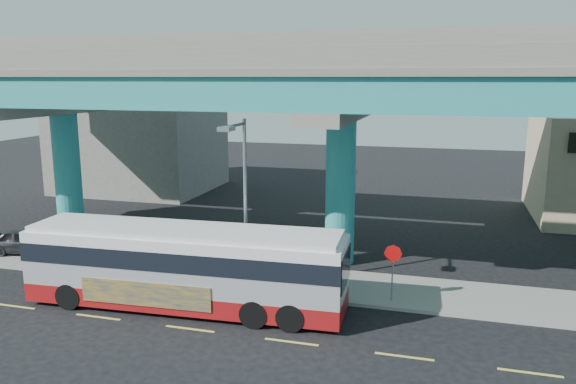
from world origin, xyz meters
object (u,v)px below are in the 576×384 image
(transit_bus, at_px, (185,264))
(parked_car, at_px, (27,241))
(street_lamp, at_px, (241,182))
(stop_sign, at_px, (393,261))

(transit_bus, bearing_deg, parked_car, 157.71)
(street_lamp, bearing_deg, transit_bus, -133.67)
(parked_car, bearing_deg, stop_sign, -106.66)
(transit_bus, height_order, street_lamp, street_lamp)
(transit_bus, relative_size, parked_car, 3.15)
(transit_bus, height_order, parked_car, transit_bus)
(transit_bus, height_order, stop_sign, transit_bus)
(parked_car, height_order, stop_sign, stop_sign)
(street_lamp, distance_m, stop_sign, 7.16)
(street_lamp, relative_size, stop_sign, 3.07)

